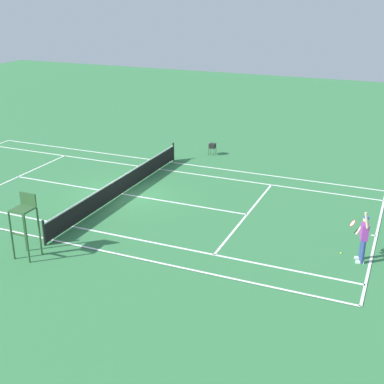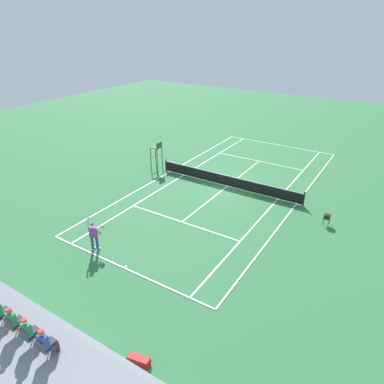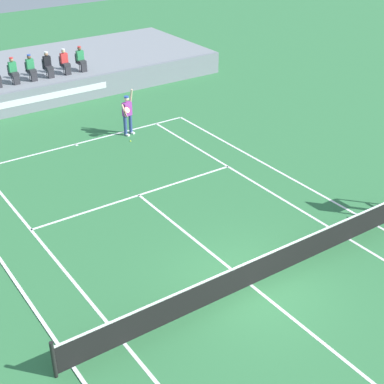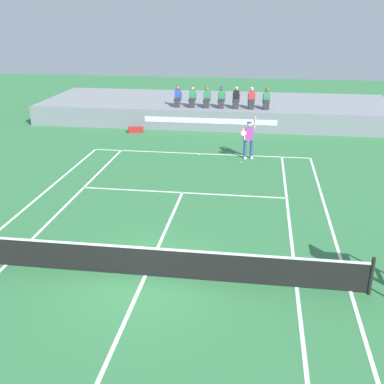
% 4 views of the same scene
% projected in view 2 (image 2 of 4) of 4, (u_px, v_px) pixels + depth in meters
% --- Properties ---
extents(ground_plane, '(80.00, 80.00, 0.00)m').
position_uv_depth(ground_plane, '(227.00, 186.00, 27.24)').
color(ground_plane, '#337542').
extents(court, '(11.08, 23.88, 0.03)m').
position_uv_depth(court, '(227.00, 186.00, 27.23)').
color(court, '#337542').
rests_on(court, ground).
extents(net, '(11.98, 0.10, 1.07)m').
position_uv_depth(net, '(228.00, 180.00, 27.01)').
color(net, black).
rests_on(net, ground).
extents(barrier_wall, '(22.60, 0.25, 1.19)m').
position_uv_depth(barrier_wall, '(43.00, 320.00, 14.30)').
color(barrier_wall, gray).
rests_on(barrier_wall, ground).
extents(spectator_seated_0, '(0.44, 0.60, 1.27)m').
position_uv_depth(spectator_seated_0, '(46.00, 343.00, 11.83)').
color(spectator_seated_0, '#474C56').
rests_on(spectator_seated_0, bleacher_platform).
extents(spectator_seated_1, '(0.44, 0.60, 1.27)m').
position_uv_depth(spectator_seated_1, '(30.00, 331.00, 12.26)').
color(spectator_seated_1, '#474C56').
rests_on(spectator_seated_1, bleacher_platform).
extents(spectator_seated_2, '(0.44, 0.60, 1.27)m').
position_uv_depth(spectator_seated_2, '(14.00, 321.00, 12.70)').
color(spectator_seated_2, '#474C56').
rests_on(spectator_seated_2, bleacher_platform).
extents(spectator_seated_3, '(0.44, 0.60, 1.27)m').
position_uv_depth(spectator_seated_3, '(0.00, 311.00, 13.13)').
color(spectator_seated_3, '#474C56').
rests_on(spectator_seated_3, bleacher_platform).
extents(tennis_player, '(0.74, 0.76, 2.08)m').
position_uv_depth(tennis_player, '(94.00, 235.00, 19.22)').
color(tennis_player, navy).
rests_on(tennis_player, ground).
extents(tennis_ball, '(0.07, 0.07, 0.07)m').
position_uv_depth(tennis_ball, '(109.00, 245.00, 20.06)').
color(tennis_ball, '#D1E533').
rests_on(tennis_ball, ground).
extents(umpire_chair, '(0.77, 0.77, 2.44)m').
position_uv_depth(umpire_chair, '(157.00, 152.00, 29.84)').
color(umpire_chair, '#2D562D').
rests_on(umpire_chair, ground).
extents(equipment_bag, '(0.94, 0.49, 0.32)m').
position_uv_depth(equipment_bag, '(139.00, 360.00, 13.10)').
color(equipment_bag, red).
rests_on(equipment_bag, ground).
extents(ball_hopper, '(0.36, 0.36, 0.70)m').
position_uv_depth(ball_hopper, '(327.00, 216.00, 21.91)').
color(ball_hopper, black).
rests_on(ball_hopper, ground).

